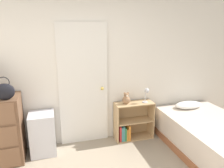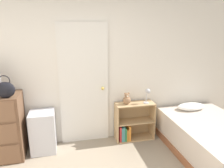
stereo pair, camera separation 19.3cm
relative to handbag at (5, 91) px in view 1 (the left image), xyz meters
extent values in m
cube|color=silver|center=(1.14, 0.45, 0.15)|extent=(10.00, 0.06, 2.55)
cube|color=silver|center=(1.12, 0.40, -0.11)|extent=(0.82, 0.04, 2.04)
sphere|color=gold|center=(1.43, 0.36, -0.18)|extent=(0.06, 0.06, 0.06)
ellipsoid|color=black|center=(0.00, 0.00, -0.01)|extent=(0.26, 0.11, 0.23)
torus|color=black|center=(0.00, 0.00, 0.13)|extent=(0.15, 0.01, 0.15)
cube|color=silver|center=(0.42, 0.21, -0.79)|extent=(0.39, 0.39, 0.67)
cube|color=tan|center=(1.65, 0.26, -0.79)|extent=(0.02, 0.28, 0.67)
cube|color=tan|center=(2.32, 0.26, -0.79)|extent=(0.02, 0.28, 0.67)
cube|color=tan|center=(1.98, 0.26, -1.12)|extent=(0.65, 0.28, 0.02)
cube|color=tan|center=(1.98, 0.26, -0.79)|extent=(0.65, 0.28, 0.02)
cube|color=tan|center=(1.98, 0.26, -0.46)|extent=(0.65, 0.28, 0.02)
cube|color=tan|center=(1.98, 0.40, -0.79)|extent=(0.68, 0.01, 0.67)
cube|color=red|center=(1.70, 0.24, -0.97)|extent=(0.03, 0.22, 0.28)
cube|color=teal|center=(1.74, 0.21, -0.98)|extent=(0.03, 0.16, 0.26)
cube|color=teal|center=(1.77, 0.21, -0.97)|extent=(0.02, 0.16, 0.27)
cube|color=#338C4C|center=(1.79, 0.23, -0.99)|extent=(0.02, 0.21, 0.24)
cube|color=orange|center=(1.83, 0.23, -1.00)|extent=(0.03, 0.20, 0.21)
cube|color=orange|center=(1.86, 0.25, -0.97)|extent=(0.04, 0.24, 0.28)
sphere|color=#8C6647|center=(1.83, 0.26, -0.39)|extent=(0.14, 0.14, 0.14)
sphere|color=#8C6647|center=(1.83, 0.26, -0.30)|extent=(0.08, 0.08, 0.08)
sphere|color=silver|center=(1.83, 0.23, -0.30)|extent=(0.03, 0.03, 0.03)
sphere|color=#8C6647|center=(1.80, 0.26, -0.27)|extent=(0.04, 0.04, 0.04)
sphere|color=#8C6647|center=(1.86, 0.26, -0.27)|extent=(0.04, 0.04, 0.04)
cylinder|color=#B2B2B7|center=(2.17, 0.23, -0.45)|extent=(0.10, 0.10, 0.01)
cylinder|color=#B2B2B7|center=(2.17, 0.23, -0.35)|extent=(0.01, 0.01, 0.18)
sphere|color=#B2B2B7|center=(2.19, 0.22, -0.24)|extent=(0.09, 0.09, 0.09)
cube|color=brown|center=(3.01, -0.50, -1.07)|extent=(1.16, 1.82, 0.12)
cube|color=beige|center=(3.01, -0.50, -0.81)|extent=(1.13, 1.76, 0.40)
ellipsoid|color=white|center=(3.01, 0.15, -0.56)|extent=(0.52, 0.28, 0.12)
camera|label=1|loc=(0.62, -3.09, 0.86)|focal=35.00mm
camera|label=2|loc=(0.80, -3.14, 0.86)|focal=35.00mm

